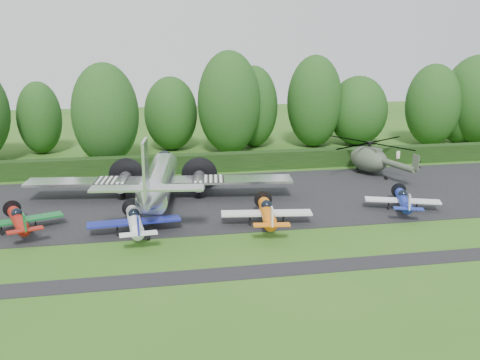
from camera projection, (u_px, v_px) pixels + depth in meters
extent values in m
plane|color=#2A5919|center=(226.00, 239.00, 39.76)|extent=(160.00, 160.00, 0.00)
cube|color=black|center=(209.00, 200.00, 49.25)|extent=(70.00, 18.00, 0.01)
cube|color=black|center=(241.00, 273.00, 34.06)|extent=(70.00, 2.00, 0.00)
cube|color=black|center=(197.00, 172.00, 59.70)|extent=(90.00, 1.60, 2.00)
cylinder|color=silver|center=(159.00, 180.00, 48.02)|extent=(2.54, 13.25, 2.54)
cone|color=silver|center=(156.00, 162.00, 55.07)|extent=(2.54, 1.66, 2.54)
cone|color=silver|center=(163.00, 200.00, 40.33)|extent=(2.54, 3.31, 2.54)
sphere|color=black|center=(156.00, 159.00, 53.92)|extent=(1.66, 1.66, 1.66)
cube|color=silver|center=(159.00, 181.00, 49.16)|extent=(24.29, 2.65, 0.24)
cube|color=white|center=(110.00, 182.00, 48.35)|extent=(2.87, 2.76, 0.06)
cube|color=white|center=(206.00, 177.00, 49.90)|extent=(2.87, 2.76, 0.06)
cylinder|color=silver|center=(120.00, 184.00, 49.24)|extent=(1.21, 3.53, 1.21)
cylinder|color=silver|center=(196.00, 180.00, 50.48)|extent=(1.21, 3.53, 1.21)
cylinder|color=black|center=(121.00, 177.00, 51.59)|extent=(3.53, 0.03, 3.53)
cylinder|color=black|center=(194.00, 174.00, 52.84)|extent=(3.53, 0.03, 3.53)
cube|color=silver|center=(163.00, 188.00, 39.18)|extent=(8.28, 1.55, 0.15)
cube|color=silver|center=(162.00, 168.00, 38.46)|extent=(0.20, 2.43, 4.20)
cylinder|color=black|center=(121.00, 198.00, 49.13)|extent=(0.28, 0.99, 0.99)
cylinder|color=black|center=(197.00, 194.00, 50.37)|extent=(0.28, 0.99, 0.99)
cylinder|color=black|center=(165.00, 237.00, 39.70)|extent=(0.20, 0.49, 0.49)
cylinder|color=maroon|center=(19.00, 221.00, 40.64)|extent=(0.91, 5.23, 0.91)
sphere|color=black|center=(20.00, 213.00, 41.08)|extent=(0.80, 0.80, 0.80)
cube|color=#0D5B23|center=(20.00, 220.00, 41.13)|extent=(6.66, 1.24, 0.13)
cube|color=maroon|center=(9.00, 232.00, 37.60)|extent=(2.47, 0.67, 0.10)
cube|color=#0D5B23|center=(7.00, 224.00, 37.35)|extent=(0.10, 0.76, 1.24)
cylinder|color=black|center=(27.00, 207.00, 43.85)|extent=(1.43, 0.02, 1.43)
cylinder|color=black|center=(4.00, 231.00, 40.93)|extent=(0.13, 0.42, 0.42)
cylinder|color=black|center=(37.00, 229.00, 41.36)|extent=(0.13, 0.42, 0.42)
cylinder|color=black|center=(26.00, 221.00, 43.23)|extent=(0.11, 0.38, 0.38)
cylinder|color=white|center=(135.00, 222.00, 40.20)|extent=(0.96, 5.51, 0.96)
sphere|color=black|center=(134.00, 214.00, 40.65)|extent=(0.84, 0.84, 0.84)
cube|color=navy|center=(135.00, 222.00, 40.71)|extent=(7.01, 1.30, 0.14)
cube|color=white|center=(134.00, 234.00, 36.99)|extent=(2.61, 0.70, 0.10)
cube|color=navy|center=(134.00, 226.00, 36.73)|extent=(0.10, 0.80, 1.30)
cylinder|color=black|center=(135.00, 208.00, 43.58)|extent=(1.50, 0.02, 1.50)
cylinder|color=black|center=(118.00, 233.00, 40.49)|extent=(0.14, 0.44, 0.44)
cylinder|color=black|center=(153.00, 231.00, 40.95)|extent=(0.14, 0.44, 0.44)
cylinder|color=black|center=(136.00, 222.00, 42.92)|extent=(0.12, 0.40, 0.40)
cylinder|color=orange|center=(267.00, 213.00, 42.07)|extent=(0.99, 5.67, 0.99)
sphere|color=black|center=(265.00, 205.00, 42.53)|extent=(0.87, 0.87, 0.87)
cube|color=silver|center=(266.00, 213.00, 42.60)|extent=(7.21, 1.34, 0.14)
cube|color=orange|center=(278.00, 225.00, 38.77)|extent=(2.68, 0.72, 0.10)
cube|color=silver|center=(279.00, 216.00, 38.50)|extent=(0.10, 0.82, 1.34)
cylinder|color=black|center=(257.00, 200.00, 45.54)|extent=(1.55, 0.02, 1.55)
cylinder|color=black|center=(250.00, 224.00, 42.37)|extent=(0.14, 0.45, 0.45)
cylinder|color=black|center=(282.00, 222.00, 42.84)|extent=(0.14, 0.45, 0.45)
cylinder|color=black|center=(260.00, 214.00, 44.86)|extent=(0.12, 0.41, 0.41)
cylinder|color=navy|center=(403.00, 200.00, 45.82)|extent=(0.87, 4.99, 0.87)
sphere|color=black|center=(401.00, 194.00, 46.23)|extent=(0.76, 0.76, 0.76)
cube|color=silver|center=(401.00, 200.00, 46.28)|extent=(6.35, 1.18, 0.13)
cube|color=navy|center=(421.00, 209.00, 42.92)|extent=(2.36, 0.63, 0.09)
cube|color=silver|center=(422.00, 202.00, 42.68)|extent=(0.09, 0.73, 1.18)
cylinder|color=black|center=(387.00, 190.00, 48.87)|extent=(1.36, 0.02, 1.36)
cylinder|color=black|center=(388.00, 210.00, 46.08)|extent=(0.13, 0.40, 0.40)
cylinder|color=black|center=(414.00, 208.00, 46.50)|extent=(0.13, 0.40, 0.40)
cylinder|color=black|center=(390.00, 202.00, 48.28)|extent=(0.11, 0.36, 0.36)
ellipsoid|color=#364132|center=(369.00, 159.00, 58.38)|extent=(2.89, 5.30, 2.77)
cylinder|color=#364132|center=(386.00, 165.00, 54.34)|extent=(0.65, 5.56, 0.65)
cube|color=#364132|center=(399.00, 164.00, 51.40)|extent=(0.11, 0.83, 1.48)
cylinder|color=black|center=(369.00, 147.00, 58.02)|extent=(0.28, 0.28, 0.74)
cylinder|color=black|center=(370.00, 143.00, 57.91)|extent=(0.65, 0.65, 0.23)
cylinder|color=black|center=(370.00, 143.00, 57.91)|extent=(11.13, 11.13, 0.06)
cube|color=#364132|center=(372.00, 151.00, 57.40)|extent=(0.83, 1.85, 0.65)
ellipsoid|color=black|center=(363.00, 155.00, 59.76)|extent=(1.76, 1.76, 1.59)
cylinder|color=black|center=(357.00, 170.00, 59.28)|extent=(0.17, 0.52, 0.52)
cylinder|color=black|center=(373.00, 169.00, 59.61)|extent=(0.17, 0.52, 0.52)
cylinder|color=black|center=(379.00, 178.00, 55.93)|extent=(0.15, 0.45, 0.45)
cylinder|color=#3F3326|center=(395.00, 159.00, 63.21)|extent=(0.11, 0.11, 1.09)
cylinder|color=#3F3326|center=(416.00, 159.00, 63.69)|extent=(0.11, 0.11, 1.09)
cube|color=silver|center=(406.00, 154.00, 63.29)|extent=(2.90, 0.07, 0.91)
cylinder|color=black|center=(313.00, 132.00, 73.05)|extent=(0.70, 0.70, 4.04)
ellipsoid|color=#173D13|center=(315.00, 101.00, 71.98)|extent=(7.38, 7.38, 12.35)
cylinder|color=black|center=(42.00, 142.00, 68.72)|extent=(0.70, 0.70, 3.02)
ellipsoid|color=#173D13|center=(39.00, 118.00, 67.92)|extent=(5.55, 5.55, 9.23)
cylinder|color=black|center=(357.00, 134.00, 74.22)|extent=(0.70, 0.70, 3.12)
ellipsoid|color=#173D13|center=(358.00, 111.00, 73.39)|extent=(8.01, 8.01, 9.52)
cylinder|color=black|center=(229.00, 136.00, 69.03)|extent=(0.70, 0.70, 4.27)
ellipsoid|color=#173D13|center=(229.00, 102.00, 67.90)|extent=(8.03, 8.03, 13.04)
cylinder|color=black|center=(107.00, 148.00, 63.07)|extent=(0.70, 0.70, 3.88)
ellipsoid|color=#173D13|center=(105.00, 114.00, 62.04)|extent=(7.74, 7.74, 11.84)
cylinder|color=black|center=(172.00, 138.00, 71.06)|extent=(0.70, 0.70, 3.16)
ellipsoid|color=#173D13|center=(171.00, 114.00, 70.22)|extent=(6.95, 6.95, 9.67)
cylinder|color=black|center=(430.00, 132.00, 73.95)|extent=(0.70, 0.70, 3.65)
ellipsoid|color=#173D13|center=(433.00, 105.00, 72.97)|extent=(7.37, 7.37, 11.16)
cylinder|color=black|center=(457.00, 130.00, 75.86)|extent=(0.70, 0.70, 3.49)
ellipsoid|color=#173D13|center=(460.00, 105.00, 74.93)|extent=(6.03, 6.03, 10.66)
cylinder|color=black|center=(254.00, 134.00, 72.94)|extent=(0.70, 0.70, 3.59)
ellipsoid|color=#173D13|center=(254.00, 107.00, 71.99)|extent=(6.45, 6.45, 10.96)
cylinder|color=black|center=(474.00, 129.00, 75.67)|extent=(0.70, 0.70, 4.03)
ellipsoid|color=#173D13|center=(477.00, 99.00, 74.60)|extent=(9.51, 9.51, 12.31)
cylinder|color=black|center=(230.00, 138.00, 68.86)|extent=(0.70, 0.70, 3.90)
ellipsoid|color=#173D13|center=(230.00, 107.00, 67.82)|extent=(7.26, 7.26, 11.91)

